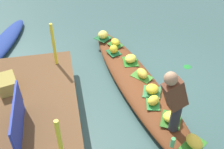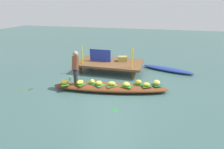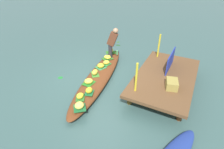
% 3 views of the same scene
% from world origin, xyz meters
% --- Properties ---
extents(canal_water, '(40.00, 40.00, 0.00)m').
position_xyz_m(canal_water, '(0.00, 0.00, 0.00)').
color(canal_water, '#365551').
rests_on(canal_water, ground).
extents(dock_platform, '(3.20, 1.80, 0.47)m').
position_xyz_m(dock_platform, '(-0.60, 2.17, 0.41)').
color(dock_platform, brown).
rests_on(dock_platform, ground).
extents(vendor_boat, '(4.54, 1.52, 0.26)m').
position_xyz_m(vendor_boat, '(0.00, 0.00, 0.13)').
color(vendor_boat, brown).
rests_on(vendor_boat, ground).
extents(leaf_mat_0, '(0.38, 0.33, 0.01)m').
position_xyz_m(leaf_mat_0, '(1.06, 0.29, 0.26)').
color(leaf_mat_0, '#1C6232').
rests_on(leaf_mat_0, vendor_boat).
extents(banana_bunch_0, '(0.26, 0.23, 0.18)m').
position_xyz_m(banana_bunch_0, '(1.06, 0.29, 0.35)').
color(banana_bunch_0, gold).
rests_on(banana_bunch_0, vendor_boat).
extents(leaf_mat_1, '(0.46, 0.50, 0.01)m').
position_xyz_m(leaf_mat_1, '(-1.70, -0.40, 0.26)').
color(leaf_mat_1, '#2F7322').
rests_on(leaf_mat_1, vendor_boat).
extents(banana_bunch_1, '(0.35, 0.28, 0.19)m').
position_xyz_m(banana_bunch_1, '(-1.70, -0.40, 0.36)').
color(banana_bunch_1, yellow).
rests_on(banana_bunch_1, vendor_boat).
extents(leaf_mat_2, '(0.41, 0.34, 0.01)m').
position_xyz_m(leaf_mat_2, '(0.65, -0.00, 0.26)').
color(leaf_mat_2, '#277321').
rests_on(leaf_mat_2, vendor_boat).
extents(banana_bunch_2, '(0.36, 0.36, 0.16)m').
position_xyz_m(banana_bunch_2, '(0.65, -0.00, 0.34)').
color(banana_bunch_2, yellow).
rests_on(banana_bunch_2, vendor_boat).
extents(leaf_mat_3, '(0.46, 0.46, 0.01)m').
position_xyz_m(leaf_mat_3, '(1.74, 0.42, 0.26)').
color(leaf_mat_3, '#1D6130').
rests_on(leaf_mat_3, vendor_boat).
extents(banana_bunch_3, '(0.34, 0.33, 0.19)m').
position_xyz_m(banana_bunch_3, '(1.74, 0.42, 0.36)').
color(banana_bunch_3, '#F8DB56').
rests_on(banana_bunch_3, vendor_boat).
extents(leaf_mat_4, '(0.44, 0.43, 0.01)m').
position_xyz_m(leaf_mat_4, '(-0.40, -0.15, 0.26)').
color(leaf_mat_4, '#347B44').
rests_on(leaf_mat_4, vendor_boat).
extents(banana_bunch_4, '(0.35, 0.35, 0.16)m').
position_xyz_m(banana_bunch_4, '(-0.40, -0.15, 0.34)').
color(banana_bunch_4, gold).
rests_on(banana_bunch_4, vendor_boat).
extents(leaf_mat_5, '(0.51, 0.48, 0.01)m').
position_xyz_m(leaf_mat_5, '(-1.13, -0.26, 0.26)').
color(leaf_mat_5, '#316923').
rests_on(leaf_mat_5, vendor_boat).
extents(banana_bunch_5, '(0.30, 0.33, 0.14)m').
position_xyz_m(banana_bunch_5, '(-1.13, -0.26, 0.33)').
color(banana_bunch_5, yellow).
rests_on(banana_bunch_5, vendor_boat).
extents(leaf_mat_6, '(0.47, 0.45, 0.01)m').
position_xyz_m(leaf_mat_6, '(0.09, -0.10, 0.26)').
color(leaf_mat_6, '#3F802C').
rests_on(leaf_mat_6, vendor_boat).
extents(banana_bunch_6, '(0.33, 0.24, 0.17)m').
position_xyz_m(banana_bunch_6, '(0.09, -0.10, 0.35)').
color(banana_bunch_6, gold).
rests_on(banana_bunch_6, vendor_boat).
extents(leaf_mat_7, '(0.39, 0.31, 0.01)m').
position_xyz_m(leaf_mat_7, '(-0.70, -0.08, 0.26)').
color(leaf_mat_7, '#2B8239').
rests_on(leaf_mat_7, vendor_boat).
extents(banana_bunch_7, '(0.29, 0.31, 0.16)m').
position_xyz_m(banana_bunch_7, '(-0.70, -0.08, 0.34)').
color(banana_bunch_7, gold).
rests_on(banana_bunch_7, vendor_boat).
extents(leaf_mat_8, '(0.42, 0.39, 0.01)m').
position_xyz_m(leaf_mat_8, '(1.38, 0.18, 0.26)').
color(leaf_mat_8, '#306C27').
rests_on(leaf_mat_8, vendor_boat).
extents(banana_bunch_8, '(0.28, 0.23, 0.15)m').
position_xyz_m(banana_bunch_8, '(1.38, 0.18, 0.33)').
color(banana_bunch_8, yellow).
rests_on(banana_bunch_8, vendor_boat).
extents(vendor_person, '(0.25, 0.46, 1.23)m').
position_xyz_m(vendor_person, '(-1.33, -0.14, 0.96)').
color(vendor_person, '#28282D').
rests_on(vendor_person, vendor_boat).
extents(water_bottle, '(0.07, 0.07, 0.18)m').
position_xyz_m(water_bottle, '(-1.64, -0.08, 0.35)').
color(water_bottle, '#4FAB63').
rests_on(water_bottle, vendor_boat).
extents(market_banner, '(1.08, 0.04, 0.60)m').
position_xyz_m(market_banner, '(-1.10, 2.17, 0.77)').
color(market_banner, '#203198').
rests_on(market_banner, dock_platform).
extents(railing_post_west, '(0.06, 0.06, 0.90)m').
position_xyz_m(railing_post_west, '(-1.80, 1.57, 0.92)').
color(railing_post_west, gold).
rests_on(railing_post_west, dock_platform).
extents(railing_post_east, '(0.06, 0.06, 0.90)m').
position_xyz_m(railing_post_east, '(0.60, 1.57, 0.92)').
color(railing_post_east, gold).
rests_on(railing_post_east, dock_platform).
extents(produce_crate, '(0.51, 0.42, 0.25)m').
position_xyz_m(produce_crate, '(-0.02, 2.46, 0.60)').
color(produce_crate, olive).
rests_on(produce_crate, dock_platform).
extents(drifting_plant_0, '(0.16, 0.28, 0.01)m').
position_xyz_m(drifting_plant_0, '(-3.07, -0.70, 0.00)').
color(drifting_plant_0, '#234D24').
rests_on(drifting_plant_0, ground).
extents(drifting_plant_1, '(0.24, 0.25, 0.01)m').
position_xyz_m(drifting_plant_1, '(0.53, -1.33, 0.00)').
color(drifting_plant_1, '#1E7B2C').
rests_on(drifting_plant_1, ground).
extents(drifting_plant_2, '(0.23, 0.21, 0.01)m').
position_xyz_m(drifting_plant_2, '(-3.44, -0.87, 0.00)').
color(drifting_plant_2, '#356422').
rests_on(drifting_plant_2, ground).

